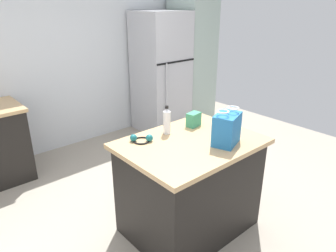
{
  "coord_description": "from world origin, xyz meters",
  "views": [
    {
      "loc": [
        -1.81,
        -1.95,
        2.03
      ],
      "look_at": [
        -0.06,
        0.07,
        0.95
      ],
      "focal_mm": 33.5,
      "sensor_mm": 36.0,
      "label": 1
    }
  ],
  "objects_px": {
    "bottle": "(167,121)",
    "ear_defenders": "(141,139)",
    "shopping_bag": "(227,129)",
    "refrigerator": "(161,73)",
    "tall_cabinet": "(192,57)",
    "small_box": "(193,119)",
    "kitchen_island": "(190,186)"
  },
  "relations": [
    {
      "from": "bottle",
      "to": "ear_defenders",
      "type": "bearing_deg",
      "value": 177.95
    },
    {
      "from": "shopping_bag",
      "to": "ear_defenders",
      "type": "height_order",
      "value": "shopping_bag"
    },
    {
      "from": "refrigerator",
      "to": "ear_defenders",
      "type": "distance_m",
      "value": 2.53
    },
    {
      "from": "tall_cabinet",
      "to": "small_box",
      "type": "relative_size",
      "value": 16.51
    },
    {
      "from": "tall_cabinet",
      "to": "ear_defenders",
      "type": "bearing_deg",
      "value": -143.06
    },
    {
      "from": "refrigerator",
      "to": "small_box",
      "type": "relative_size",
      "value": 13.97
    },
    {
      "from": "refrigerator",
      "to": "ear_defenders",
      "type": "bearing_deg",
      "value": -133.63
    },
    {
      "from": "tall_cabinet",
      "to": "bottle",
      "type": "xyz_separation_m",
      "value": [
        -2.16,
        -1.84,
        -0.09
      ]
    },
    {
      "from": "kitchen_island",
      "to": "shopping_bag",
      "type": "height_order",
      "value": "shopping_bag"
    },
    {
      "from": "kitchen_island",
      "to": "tall_cabinet",
      "type": "bearing_deg",
      "value": 44.92
    },
    {
      "from": "tall_cabinet",
      "to": "ear_defenders",
      "type": "relative_size",
      "value": 10.51
    },
    {
      "from": "refrigerator",
      "to": "small_box",
      "type": "height_order",
      "value": "refrigerator"
    },
    {
      "from": "refrigerator",
      "to": "bottle",
      "type": "distance_m",
      "value": 2.35
    },
    {
      "from": "refrigerator",
      "to": "tall_cabinet",
      "type": "height_order",
      "value": "tall_cabinet"
    },
    {
      "from": "tall_cabinet",
      "to": "bottle",
      "type": "height_order",
      "value": "tall_cabinet"
    },
    {
      "from": "shopping_bag",
      "to": "bottle",
      "type": "bearing_deg",
      "value": 115.33
    },
    {
      "from": "shopping_bag",
      "to": "bottle",
      "type": "xyz_separation_m",
      "value": [
        -0.23,
        0.49,
        -0.01
      ]
    },
    {
      "from": "kitchen_island",
      "to": "ear_defenders",
      "type": "height_order",
      "value": "ear_defenders"
    },
    {
      "from": "kitchen_island",
      "to": "bottle",
      "type": "xyz_separation_m",
      "value": [
        -0.04,
        0.27,
        0.57
      ]
    },
    {
      "from": "ear_defenders",
      "to": "kitchen_island",
      "type": "bearing_deg",
      "value": -40.79
    },
    {
      "from": "kitchen_island",
      "to": "ear_defenders",
      "type": "xyz_separation_m",
      "value": [
        -0.32,
        0.28,
        0.47
      ]
    },
    {
      "from": "tall_cabinet",
      "to": "small_box",
      "type": "distance_m",
      "value": 2.64
    },
    {
      "from": "small_box",
      "to": "ear_defenders",
      "type": "height_order",
      "value": "small_box"
    },
    {
      "from": "kitchen_island",
      "to": "small_box",
      "type": "distance_m",
      "value": 0.63
    },
    {
      "from": "refrigerator",
      "to": "ear_defenders",
      "type": "relative_size",
      "value": 8.9
    },
    {
      "from": "kitchen_island",
      "to": "shopping_bag",
      "type": "relative_size",
      "value": 3.85
    },
    {
      "from": "kitchen_island",
      "to": "small_box",
      "type": "bearing_deg",
      "value": 41.49
    },
    {
      "from": "shopping_bag",
      "to": "ear_defenders",
      "type": "xyz_separation_m",
      "value": [
        -0.51,
        0.5,
        -0.11
      ]
    },
    {
      "from": "tall_cabinet",
      "to": "small_box",
      "type": "xyz_separation_m",
      "value": [
        -1.85,
        -1.87,
        -0.14
      ]
    },
    {
      "from": "refrigerator",
      "to": "small_box",
      "type": "bearing_deg",
      "value": -121.74
    },
    {
      "from": "refrigerator",
      "to": "bottle",
      "type": "relative_size",
      "value": 7.11
    },
    {
      "from": "bottle",
      "to": "ear_defenders",
      "type": "distance_m",
      "value": 0.3
    }
  ]
}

